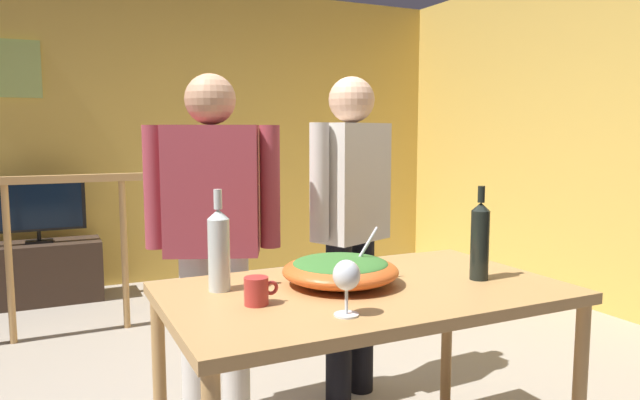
% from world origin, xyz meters
% --- Properties ---
extents(back_wall, '(5.66, 0.10, 2.65)m').
position_xyz_m(back_wall, '(0.00, 2.98, 1.33)').
color(back_wall, gold).
rests_on(back_wall, ground_plane).
extents(side_wall_right, '(0.10, 4.46, 2.65)m').
position_xyz_m(side_wall_right, '(2.83, 0.89, 1.33)').
color(side_wall_right, gold).
rests_on(side_wall_right, ground_plane).
extents(framed_picture, '(0.48, 0.03, 0.46)m').
position_xyz_m(framed_picture, '(-1.17, 2.92, 1.85)').
color(framed_picture, '#99AE57').
extents(stair_railing, '(2.89, 0.10, 1.12)m').
position_xyz_m(stair_railing, '(-0.68, 1.69, 0.70)').
color(stair_railing, '#B2844C').
rests_on(stair_railing, ground_plane).
extents(tv_console, '(0.90, 0.40, 0.48)m').
position_xyz_m(tv_console, '(-1.01, 2.63, 0.24)').
color(tv_console, '#38281E').
rests_on(tv_console, ground_plane).
extents(flat_screen_tv, '(0.70, 0.12, 0.49)m').
position_xyz_m(flat_screen_tv, '(-1.01, 2.59, 0.76)').
color(flat_screen_tv, black).
rests_on(flat_screen_tv, tv_console).
extents(serving_table, '(1.41, 0.83, 0.80)m').
position_xyz_m(serving_table, '(0.06, -0.65, 0.72)').
color(serving_table, '#B2844C').
rests_on(serving_table, ground_plane).
extents(salad_bowl, '(0.42, 0.42, 0.22)m').
position_xyz_m(salad_bowl, '(-0.00, -0.57, 0.85)').
color(salad_bowl, '#DB5B23').
rests_on(salad_bowl, serving_table).
extents(wine_glass, '(0.08, 0.08, 0.17)m').
position_xyz_m(wine_glass, '(-0.15, -0.91, 0.91)').
color(wine_glass, silver).
rests_on(wine_glass, serving_table).
extents(wine_bottle_clear, '(0.08, 0.08, 0.36)m').
position_xyz_m(wine_bottle_clear, '(-0.42, -0.47, 0.95)').
color(wine_bottle_clear, silver).
rests_on(wine_bottle_clear, serving_table).
extents(wine_bottle_dark, '(0.07, 0.07, 0.35)m').
position_xyz_m(wine_bottle_dark, '(0.50, -0.74, 0.95)').
color(wine_bottle_dark, black).
rests_on(wine_bottle_dark, serving_table).
extents(mug_red, '(0.11, 0.08, 0.09)m').
position_xyz_m(mug_red, '(-0.36, -0.68, 0.84)').
color(mug_red, '#B7332D').
rests_on(mug_red, serving_table).
extents(person_standing_left, '(0.56, 0.36, 1.60)m').
position_xyz_m(person_standing_left, '(-0.29, 0.10, 0.95)').
color(person_standing_left, beige).
rests_on(person_standing_left, ground_plane).
extents(person_standing_right, '(0.52, 0.34, 1.61)m').
position_xyz_m(person_standing_right, '(0.41, 0.10, 0.95)').
color(person_standing_right, black).
rests_on(person_standing_right, ground_plane).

